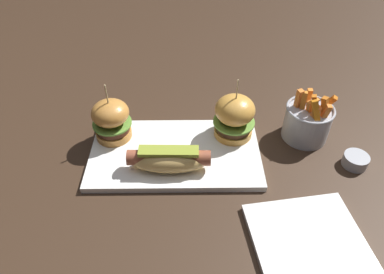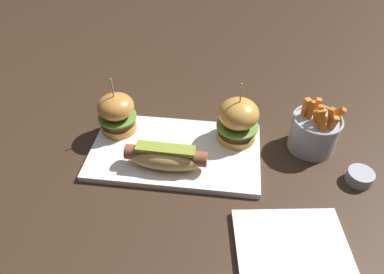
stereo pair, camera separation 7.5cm
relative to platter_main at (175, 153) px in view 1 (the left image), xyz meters
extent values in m
plane|color=#382619|center=(0.00, 0.00, -0.01)|extent=(3.00, 3.00, 0.00)
cube|color=white|center=(0.00, 0.00, 0.00)|extent=(0.37, 0.21, 0.01)
ellipsoid|color=tan|center=(-0.01, -0.05, 0.03)|extent=(0.16, 0.06, 0.05)
cylinder|color=brown|center=(-0.01, -0.05, 0.04)|extent=(0.17, 0.03, 0.03)
cube|color=olive|center=(-0.01, -0.05, 0.06)|extent=(0.12, 0.03, 0.01)
cylinder|color=#C58238|center=(-0.14, 0.05, 0.02)|extent=(0.08, 0.08, 0.02)
cylinder|color=#532C1D|center=(-0.14, 0.05, 0.03)|extent=(0.07, 0.07, 0.02)
cylinder|color=#609338|center=(-0.14, 0.05, 0.04)|extent=(0.09, 0.09, 0.00)
ellipsoid|color=#C58238|center=(-0.14, 0.05, 0.07)|extent=(0.08, 0.08, 0.05)
cylinder|color=tan|center=(-0.14, 0.05, 0.11)|extent=(0.00, 0.00, 0.06)
cylinder|color=gold|center=(0.13, 0.05, 0.02)|extent=(0.09, 0.09, 0.02)
cylinder|color=#462A19|center=(0.13, 0.05, 0.03)|extent=(0.08, 0.08, 0.02)
cylinder|color=#6B9E3D|center=(0.13, 0.05, 0.04)|extent=(0.09, 0.09, 0.00)
ellipsoid|color=gold|center=(0.13, 0.05, 0.08)|extent=(0.09, 0.09, 0.06)
cylinder|color=tan|center=(0.13, 0.05, 0.12)|extent=(0.00, 0.00, 0.06)
cylinder|color=#A8AAB2|center=(0.30, 0.06, 0.03)|extent=(0.10, 0.10, 0.08)
torus|color=#A8AAB2|center=(0.30, 0.06, 0.07)|extent=(0.11, 0.11, 0.01)
cube|color=orange|center=(0.33, 0.07, 0.07)|extent=(0.04, 0.04, 0.07)
cube|color=orange|center=(0.30, 0.09, 0.07)|extent=(0.01, 0.02, 0.07)
cube|color=orange|center=(0.30, 0.06, 0.08)|extent=(0.03, 0.02, 0.07)
cube|color=orange|center=(0.30, 0.03, 0.07)|extent=(0.03, 0.03, 0.07)
cube|color=orange|center=(0.30, 0.06, 0.07)|extent=(0.02, 0.02, 0.06)
cube|color=orange|center=(0.27, 0.08, 0.08)|extent=(0.02, 0.02, 0.08)
cube|color=orange|center=(0.30, 0.06, 0.07)|extent=(0.02, 0.02, 0.06)
cube|color=orange|center=(0.30, 0.04, 0.07)|extent=(0.03, 0.02, 0.06)
cube|color=orange|center=(0.30, 0.06, 0.07)|extent=(0.02, 0.01, 0.06)
cube|color=orange|center=(0.28, 0.07, 0.07)|extent=(0.01, 0.02, 0.07)
cube|color=#CB681C|center=(0.32, 0.04, 0.08)|extent=(0.03, 0.02, 0.08)
cube|color=orange|center=(0.32, 0.04, 0.07)|extent=(0.02, 0.02, 0.06)
cylinder|color=#A8AAB2|center=(0.38, -0.03, 0.01)|extent=(0.05, 0.05, 0.03)
cylinder|color=tan|center=(0.38, -0.03, 0.01)|extent=(0.04, 0.04, 0.01)
cube|color=white|center=(0.24, -0.23, 0.00)|extent=(0.22, 0.22, 0.01)
camera|label=1|loc=(0.03, -0.55, 0.55)|focal=33.29mm
camera|label=2|loc=(0.11, -0.55, 0.55)|focal=33.29mm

